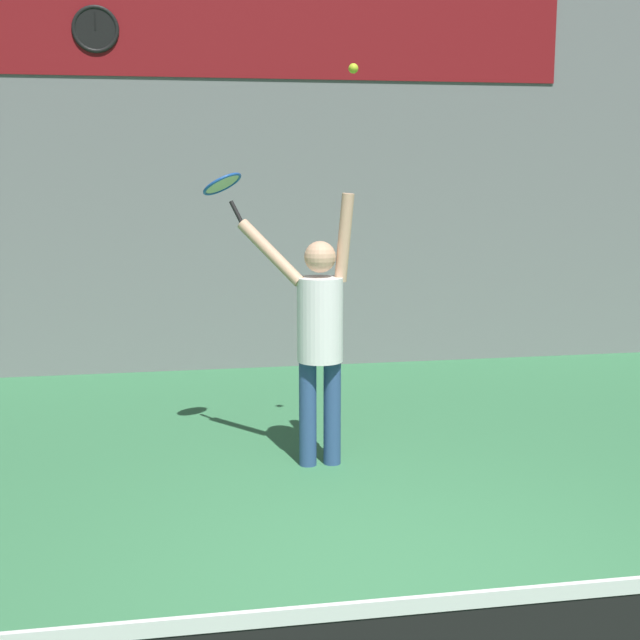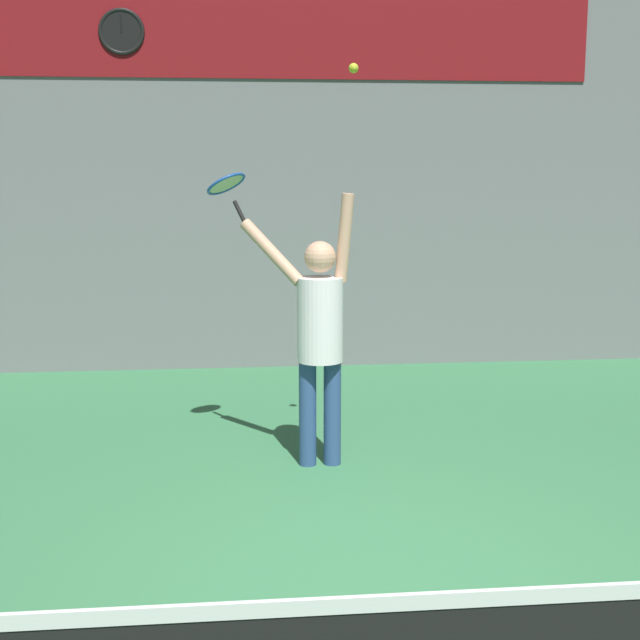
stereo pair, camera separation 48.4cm
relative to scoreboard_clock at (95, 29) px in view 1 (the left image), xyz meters
The scene contains 7 objects.
ground_plane 6.80m from the scoreboard_clock, 71.82° to the right, with size 18.00×18.00×0.00m, color #387A4C.
back_wall 2.11m from the scoreboard_clock, ahead, with size 18.00×0.10×5.00m.
sponsor_banner 1.80m from the scoreboard_clock, ahead, with size 6.35×0.02×0.91m.
scoreboard_clock is the anchor object (origin of this frame).
tennis_player 4.51m from the scoreboard_clock, 62.65° to the right, with size 0.85×0.53×2.03m.
tennis_racket 3.44m from the scoreboard_clock, 70.00° to the right, with size 0.42×0.42×0.39m.
tennis_ball 3.93m from the scoreboard_clock, 59.69° to the right, with size 0.07×0.07×0.07m.
Camera 1 is at (-1.23, -4.15, 2.22)m, focal length 50.00 mm.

